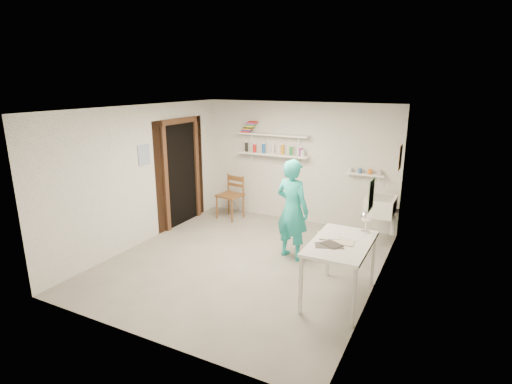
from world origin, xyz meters
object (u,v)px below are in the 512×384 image
at_px(belfast_sink, 380,206).
at_px(wall_clock, 294,190).
at_px(wooden_chair, 230,195).
at_px(work_table, 339,271).
at_px(man, 292,210).
at_px(desk_lamp, 366,217).

height_order(belfast_sink, wall_clock, wall_clock).
height_order(wall_clock, wooden_chair, wall_clock).
xyz_separation_m(belfast_sink, work_table, (-0.11, -2.14, -0.30)).
bearing_deg(man, desk_lamp, 175.32).
xyz_separation_m(work_table, desk_lamp, (0.20, 0.48, 0.62)).
bearing_deg(belfast_sink, work_table, -92.95).
xyz_separation_m(belfast_sink, man, (-1.15, -1.21, 0.11)).
bearing_deg(desk_lamp, wall_clock, 153.09).
height_order(wooden_chair, work_table, wooden_chair).
height_order(wooden_chair, desk_lamp, desk_lamp).
distance_m(belfast_sink, desk_lamp, 1.69).
distance_m(wall_clock, work_table, 1.72).
bearing_deg(work_table, wooden_chair, 143.55).
height_order(belfast_sink, work_table, belfast_sink).
relative_size(work_table, desk_lamp, 8.00).
relative_size(belfast_sink, desk_lamp, 3.99).
distance_m(wooden_chair, work_table, 3.62).
height_order(man, wooden_chair, man).
bearing_deg(wooden_chair, desk_lamp, -19.40).
bearing_deg(work_table, belfast_sink, 87.05).
bearing_deg(wall_clock, wooden_chair, 165.97).
bearing_deg(wooden_chair, belfast_sink, 8.55).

